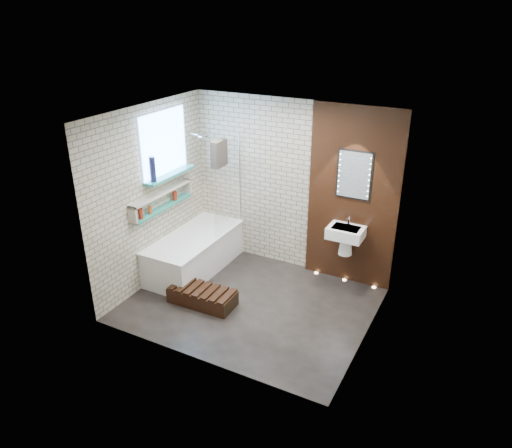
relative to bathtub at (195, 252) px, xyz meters
The scene contains 15 objects.
ground 1.34m from the bathtub, 20.18° to the right, with size 3.20×3.20×0.00m, color black.
room_shell 1.65m from the bathtub, 20.18° to the right, with size 3.24×3.20×2.60m.
walnut_panel 2.53m from the bathtub, 20.65° to the left, with size 1.30×0.06×2.60m, color black.
clerestory_window 1.65m from the bathtub, 163.78° to the right, with size 0.18×1.00×0.94m.
display_niche 1.00m from the bathtub, 135.46° to the right, with size 0.14×1.30×0.26m.
bathtub is the anchor object (origin of this frame).
bath_screen 1.14m from the bathtub, 51.10° to the left, with size 0.01×0.78×1.40m, color white.
towel 1.62m from the bathtub, 33.35° to the left, with size 0.11×0.29×0.38m, color black.
shower_head 1.78m from the bathtub, 98.54° to the left, with size 0.18×0.18×0.02m, color silver.
washbasin 2.32m from the bathtub, 16.01° to the left, with size 0.50×0.36×0.58m.
led_mirror 2.68m from the bathtub, 19.78° to the left, with size 0.50×0.02×0.70m.
walnut_step 0.99m from the bathtub, 50.20° to the right, with size 0.92×0.41×0.20m, color black.
niche_bottles 0.99m from the bathtub, 132.62° to the right, with size 0.06×0.85×0.15m.
sill_vases 1.54m from the bathtub, 119.86° to the right, with size 0.08×0.08×0.35m.
floor_uplights 2.32m from the bathtub, 19.02° to the left, with size 0.96×0.06×0.01m.
Camera 1 is at (2.69, -4.99, 3.79)m, focal length 34.12 mm.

